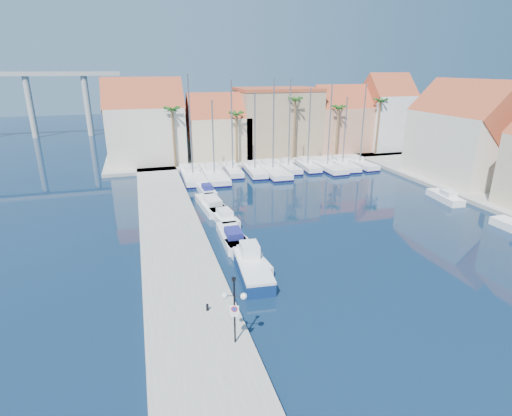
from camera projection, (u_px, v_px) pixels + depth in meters
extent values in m
plane|color=black|center=(328.00, 308.00, 27.05)|extent=(260.00, 260.00, 0.00)
cube|color=gray|center=(174.00, 241.00, 36.78)|extent=(6.00, 77.00, 0.50)
cube|color=gray|center=(261.00, 155.00, 73.03)|extent=(54.00, 16.00, 0.50)
cube|color=gray|center=(510.00, 198.00, 49.04)|extent=(12.00, 60.00, 0.50)
cylinder|color=black|center=(234.00, 311.00, 22.24)|extent=(0.11, 0.11, 4.20)
cylinder|color=black|center=(229.00, 296.00, 21.94)|extent=(0.51, 0.23, 0.05)
cylinder|color=black|center=(239.00, 296.00, 21.91)|extent=(0.51, 0.23, 0.05)
sphere|color=white|center=(225.00, 296.00, 21.95)|extent=(0.38, 0.38, 0.38)
sphere|color=white|center=(244.00, 296.00, 21.89)|extent=(0.38, 0.38, 0.38)
cube|color=black|center=(234.00, 279.00, 21.57)|extent=(0.26, 0.20, 0.17)
cube|color=white|center=(234.00, 310.00, 22.14)|extent=(0.50, 0.21, 0.53)
cylinder|color=red|center=(234.00, 309.00, 22.10)|extent=(0.34, 0.14, 0.36)
cylinder|color=#1933A5|center=(234.00, 309.00, 22.09)|extent=(0.24, 0.10, 0.25)
cube|color=white|center=(234.00, 315.00, 22.27)|extent=(0.41, 0.17, 0.15)
cylinder|color=black|center=(207.00, 307.00, 25.85)|extent=(0.18, 0.18, 0.44)
cube|color=navy|center=(253.00, 271.00, 30.94)|extent=(2.66, 6.58, 0.96)
cube|color=white|center=(253.00, 264.00, 30.74)|extent=(2.66, 6.58, 0.21)
cube|color=white|center=(250.00, 250.00, 31.73)|extent=(1.53, 1.82, 1.18)
cube|color=white|center=(247.00, 257.00, 33.45)|extent=(2.55, 6.74, 0.80)
cube|color=white|center=(249.00, 252.00, 32.63)|extent=(1.63, 2.41, 0.60)
cube|color=white|center=(232.00, 237.00, 37.27)|extent=(2.18, 6.35, 0.80)
cube|color=navy|center=(234.00, 233.00, 36.47)|extent=(1.47, 2.24, 0.60)
cube|color=white|center=(223.00, 217.00, 42.36)|extent=(2.45, 6.00, 0.80)
cube|color=white|center=(225.00, 212.00, 41.62)|extent=(1.51, 2.16, 0.60)
cube|color=white|center=(211.00, 205.00, 46.01)|extent=(2.80, 7.30, 0.80)
cube|color=white|center=(213.00, 201.00, 45.14)|extent=(1.78, 2.61, 0.60)
cube|color=white|center=(207.00, 191.00, 51.23)|extent=(1.92, 5.22, 0.80)
cube|color=navy|center=(207.00, 187.00, 50.54)|extent=(1.25, 1.86, 0.60)
cube|color=white|center=(445.00, 197.00, 48.69)|extent=(2.35, 5.58, 0.80)
cube|color=white|center=(449.00, 193.00, 47.95)|extent=(1.42, 2.02, 0.60)
cube|color=white|center=(192.00, 175.00, 58.20)|extent=(3.08, 11.18, 1.00)
cube|color=#0B0B38|center=(193.00, 177.00, 58.30)|extent=(3.14, 11.24, 0.28)
cube|color=white|center=(191.00, 168.00, 58.94)|extent=(2.08, 3.37, 0.60)
cylinder|color=slate|center=(190.00, 125.00, 55.26)|extent=(0.20, 0.20, 13.57)
cube|color=white|center=(214.00, 174.00, 58.75)|extent=(3.38, 11.76, 1.00)
cube|color=#0B0B38|center=(214.00, 176.00, 58.86)|extent=(3.44, 11.82, 0.28)
cube|color=white|center=(212.00, 167.00, 59.55)|extent=(2.23, 3.56, 0.60)
cylinder|color=slate|center=(213.00, 137.00, 56.36)|extent=(0.20, 0.20, 10.17)
cube|color=white|center=(232.00, 171.00, 60.92)|extent=(2.50, 8.17, 1.00)
cube|color=#0B0B38|center=(232.00, 173.00, 61.02)|extent=(2.57, 8.23, 0.28)
cube|color=white|center=(231.00, 164.00, 61.39)|extent=(1.59, 2.49, 0.60)
cylinder|color=slate|center=(232.00, 125.00, 58.25)|extent=(0.20, 0.20, 12.75)
cube|color=white|center=(254.00, 170.00, 60.98)|extent=(2.94, 9.13, 1.00)
cube|color=#0B0B38|center=(254.00, 172.00, 61.09)|extent=(3.00, 9.20, 0.28)
cube|color=white|center=(253.00, 164.00, 61.54)|extent=(1.81, 2.80, 0.60)
cylinder|color=slate|center=(255.00, 131.00, 58.56)|extent=(0.20, 0.20, 11.03)
cube|color=white|center=(272.00, 170.00, 61.29)|extent=(3.16, 11.47, 1.00)
cube|color=#0B0B38|center=(272.00, 172.00, 61.40)|extent=(3.22, 11.53, 0.28)
cube|color=white|center=(270.00, 163.00, 62.06)|extent=(2.14, 3.46, 0.60)
cylinder|color=slate|center=(273.00, 125.00, 58.46)|extent=(0.20, 0.20, 12.87)
cube|color=white|center=(287.00, 167.00, 62.96)|extent=(2.28, 8.21, 1.00)
cube|color=#0B0B38|center=(287.00, 169.00, 63.07)|extent=(2.34, 8.27, 0.28)
cube|color=white|center=(286.00, 161.00, 63.44)|extent=(1.53, 2.48, 0.60)
cylinder|color=slate|center=(290.00, 123.00, 60.27)|extent=(0.20, 0.20, 12.90)
cube|color=white|center=(307.00, 166.00, 63.96)|extent=(2.74, 8.42, 1.00)
cube|color=#0B0B38|center=(307.00, 168.00, 64.06)|extent=(2.80, 8.49, 0.28)
cube|color=white|center=(305.00, 160.00, 64.45)|extent=(1.68, 2.59, 0.60)
cylinder|color=slate|center=(309.00, 127.00, 61.50)|extent=(0.20, 0.20, 11.45)
cube|color=white|center=(326.00, 166.00, 63.59)|extent=(2.96, 10.18, 1.00)
cube|color=#0B0B38|center=(326.00, 168.00, 63.70)|extent=(3.03, 10.24, 0.28)
cube|color=white|center=(323.00, 160.00, 64.23)|extent=(1.94, 3.09, 0.60)
cylinder|color=slate|center=(330.00, 125.00, 60.97)|extent=(0.20, 0.20, 12.04)
cube|color=white|center=(341.00, 164.00, 64.91)|extent=(3.35, 10.04, 1.00)
cube|color=#0B0B38|center=(341.00, 166.00, 65.02)|extent=(3.41, 10.11, 0.28)
cube|color=white|center=(339.00, 158.00, 65.55)|extent=(2.03, 3.09, 0.60)
cylinder|color=slate|center=(345.00, 130.00, 62.60)|extent=(0.20, 0.20, 10.12)
cube|color=white|center=(358.00, 163.00, 65.41)|extent=(2.75, 9.08, 1.00)
cube|color=#0B0B38|center=(358.00, 165.00, 65.51)|extent=(2.81, 9.14, 0.28)
cube|color=white|center=(355.00, 158.00, 65.94)|extent=(1.76, 2.77, 0.60)
cylinder|color=slate|center=(363.00, 123.00, 62.81)|extent=(0.20, 0.20, 12.13)
cube|color=beige|center=(146.00, 135.00, 65.23)|extent=(12.00, 9.00, 9.00)
cube|color=maroon|center=(144.00, 106.00, 63.73)|extent=(12.30, 9.00, 9.00)
cube|color=#C3B38A|center=(219.00, 137.00, 68.75)|extent=(10.00, 8.00, 7.00)
cube|color=maroon|center=(218.00, 117.00, 67.58)|extent=(10.30, 8.00, 8.00)
cube|color=#9A835E|center=(277.00, 122.00, 71.91)|extent=(14.00, 10.00, 11.00)
cube|color=maroon|center=(278.00, 89.00, 69.99)|extent=(14.20, 10.20, 0.50)
cube|color=tan|center=(339.00, 129.00, 74.70)|extent=(10.00, 8.00, 8.00)
cube|color=maroon|center=(341.00, 107.00, 73.36)|extent=(10.30, 8.00, 8.00)
cube|color=silver|center=(385.00, 122.00, 75.85)|extent=(8.00, 8.00, 10.00)
cube|color=maroon|center=(388.00, 95.00, 74.18)|extent=(8.30, 8.00, 8.00)
cube|color=beige|center=(462.00, 146.00, 55.59)|extent=(9.00, 14.00, 9.00)
cube|color=maroon|center=(468.00, 113.00, 54.09)|extent=(9.00, 14.30, 9.00)
cylinder|color=brown|center=(174.00, 138.00, 61.77)|extent=(0.36, 0.36, 9.00)
sphere|color=#1D4F16|center=(172.00, 110.00, 60.32)|extent=(2.60, 2.60, 2.60)
cylinder|color=brown|center=(237.00, 138.00, 64.59)|extent=(0.36, 0.36, 8.00)
sphere|color=#1D4F16|center=(236.00, 114.00, 63.31)|extent=(2.60, 2.60, 2.60)
cylinder|color=brown|center=(294.00, 130.00, 66.92)|extent=(0.36, 0.36, 10.00)
sphere|color=#1D4F16|center=(295.00, 100.00, 65.30)|extent=(2.60, 2.60, 2.60)
cylinder|color=brown|center=(337.00, 132.00, 69.30)|extent=(0.36, 0.36, 8.50)
sphere|color=#1D4F16|center=(339.00, 108.00, 67.93)|extent=(2.60, 2.60, 2.60)
cylinder|color=brown|center=(378.00, 127.00, 71.25)|extent=(0.36, 0.36, 9.50)
sphere|color=#1D4F16|center=(381.00, 101.00, 69.72)|extent=(2.60, 2.60, 2.60)
cube|color=#9E9E99|center=(4.00, 74.00, 86.44)|extent=(48.00, 2.20, 0.90)
cylinder|color=#9E9E99|center=(30.00, 107.00, 89.84)|extent=(1.40, 1.40, 14.00)
cylinder|color=#9E9E99|center=(88.00, 105.00, 93.03)|extent=(1.40, 1.40, 14.00)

